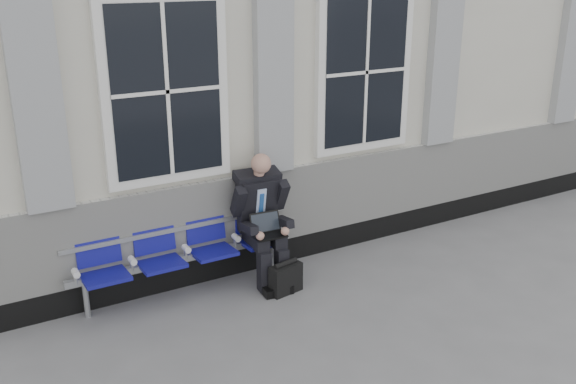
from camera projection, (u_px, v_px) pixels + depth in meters
ground at (408, 295)px, 7.12m from camera, size 70.00×70.00×0.00m
station_building at (260, 56)px, 9.21m from camera, size 14.40×4.40×4.49m
bench at (184, 246)px, 7.04m from camera, size 2.60×0.47×0.91m
businessman at (261, 214)px, 7.25m from camera, size 0.64×0.87×1.52m
briefcase at (286, 278)px, 7.13m from camera, size 0.40×0.22×0.39m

